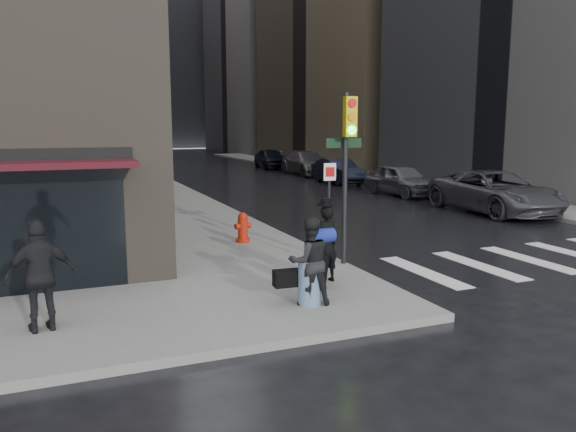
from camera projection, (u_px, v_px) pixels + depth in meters
name	position (u px, v px, depth m)	size (l,w,h in m)	color
ground	(302.00, 302.00, 10.76)	(140.00, 140.00, 0.00)	black
sidewalk_left	(131.00, 177.00, 35.42)	(4.00, 50.00, 0.15)	slate
sidewalk_right	(324.00, 171.00, 40.45)	(3.00, 50.00, 0.15)	slate
crosswalk	(552.00, 256.00, 14.47)	(8.50, 3.00, 0.01)	silver
bldg_right_far	(307.00, 52.00, 71.45)	(22.00, 20.00, 25.00)	gray
bldg_distant	(126.00, 37.00, 81.71)	(40.00, 12.00, 32.00)	gray
man_overcoat	(323.00, 248.00, 11.40)	(0.91, 0.98, 1.77)	black
man_jeans	(309.00, 261.00, 10.02)	(1.14, 0.67, 1.61)	black
man_greycoat	(41.00, 276.00, 8.72)	(1.11, 0.63, 1.78)	black
traffic_light	(346.00, 155.00, 12.68)	(0.98, 0.46, 3.93)	black
fire_hydrant	(243.00, 229.00, 15.48)	(0.48, 0.37, 0.84)	#A61B0A
parked_car_0	(495.00, 192.00, 21.60)	(2.67, 5.79, 1.61)	#45454B
parked_car_1	(401.00, 180.00, 27.01)	(1.78, 4.41, 1.50)	#535358
parked_car_2	(338.00, 171.00, 32.41)	(1.51, 4.32, 1.42)	black
parked_car_3	(307.00, 163.00, 38.16)	(2.23, 5.48, 1.59)	#48484D
parked_car_4	(270.00, 158.00, 43.51)	(1.84, 4.58, 1.56)	black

